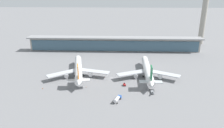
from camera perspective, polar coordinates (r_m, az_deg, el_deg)
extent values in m
plane|color=slate|center=(163.24, -0.14, -3.71)|extent=(1200.00, 1200.00, 0.00)
cylinder|color=white|center=(168.70, -8.91, -1.26)|extent=(15.44, 52.11, 5.49)
cone|color=white|center=(195.35, -8.99, 1.66)|extent=(6.23, 5.88, 5.38)
cone|color=white|center=(142.68, -8.81, -5.02)|extent=(6.01, 6.88, 4.94)
cube|color=black|center=(192.06, -8.99, 1.65)|extent=(4.48, 3.02, 0.66)
cube|color=#B7BABF|center=(165.13, -12.98, -2.37)|extent=(22.51, 19.11, 0.66)
cube|color=#B7BABF|center=(164.90, -4.77, -1.94)|extent=(24.41, 11.92, 0.66)
cylinder|color=silver|center=(165.11, -11.96, -3.00)|extent=(3.74, 4.48, 3.03)
cylinder|color=silver|center=(164.94, -5.72, -2.68)|extent=(3.74, 4.48, 3.03)
cube|color=orange|center=(144.56, -8.96, -1.91)|extent=(1.93, 6.62, 8.51)
cube|color=#B7BABF|center=(146.05, -8.83, -4.30)|extent=(15.65, 7.01, 0.47)
cylinder|color=black|center=(167.79, -9.85, -3.11)|extent=(1.37, 1.52, 1.32)
cylinder|color=black|center=(167.73, -7.78, -3.00)|extent=(1.37, 1.52, 1.32)
cylinder|color=black|center=(189.80, -8.90, -0.33)|extent=(1.37, 1.52, 1.32)
cylinder|color=white|center=(167.01, 9.33, -1.50)|extent=(6.59, 52.13, 5.49)
cone|color=white|center=(193.48, 8.55, 1.51)|extent=(5.48, 5.05, 5.38)
cone|color=white|center=(141.24, 10.41, -5.38)|extent=(5.07, 6.14, 4.94)
cube|color=black|center=(190.21, 8.64, 1.49)|extent=(4.16, 2.36, 0.66)
cube|color=#B7BABF|center=(162.08, 5.31, -2.35)|extent=(24.01, 15.41, 0.66)
cube|color=#B7BABF|center=(164.66, 13.57, -2.48)|extent=(23.80, 16.20, 0.66)
cylinder|color=silver|center=(162.41, 6.29, -3.06)|extent=(3.11, 4.04, 3.03)
cylinder|color=silver|center=(164.38, 12.57, -3.15)|extent=(3.11, 4.04, 3.03)
cube|color=#14703D|center=(143.04, 10.35, -2.23)|extent=(0.80, 6.63, 8.51)
cube|color=#B7BABF|center=(144.57, 10.25, -4.65)|extent=(15.22, 4.48, 0.47)
cylinder|color=black|center=(165.78, 8.29, -3.30)|extent=(1.16, 1.35, 1.32)
cylinder|color=black|center=(166.44, 10.37, -3.33)|extent=(1.16, 1.35, 1.32)
cylinder|color=black|center=(187.99, 8.66, -0.51)|extent=(1.16, 1.35, 1.32)
cube|color=#234C9E|center=(134.04, 1.99, -8.66)|extent=(2.95, 2.72, 1.50)
cylinder|color=silver|center=(129.77, 1.23, -9.31)|extent=(3.94, 5.98, 2.10)
cylinder|color=black|center=(133.97, 1.39, -9.03)|extent=(0.58, 0.94, 0.90)
cylinder|color=black|center=(133.28, 2.29, -9.21)|extent=(0.58, 0.94, 0.90)
cylinder|color=black|center=(129.35, 0.45, -10.15)|extent=(0.58, 0.94, 0.90)
cylinder|color=black|center=(128.64, 1.38, -10.34)|extent=(0.58, 0.94, 0.90)
cube|color=gray|center=(142.99, 10.62, -7.30)|extent=(1.96, 4.86, 0.60)
cube|color=black|center=(140.35, 10.75, -7.35)|extent=(1.03, 3.98, 1.72)
cylinder|color=black|center=(141.74, 11.02, -7.72)|extent=(0.31, 0.91, 0.90)
cylinder|color=black|center=(141.54, 10.35, -7.71)|extent=(0.31, 0.91, 0.90)
cylinder|color=black|center=(144.71, 10.87, -7.11)|extent=(0.31, 0.91, 0.90)
cylinder|color=black|center=(144.52, 10.21, -7.10)|extent=(0.31, 0.91, 0.90)
cube|color=#B21E1E|center=(150.77, 3.32, -5.43)|extent=(1.81, 2.95, 0.90)
cube|color=black|center=(150.70, 3.31, -5.11)|extent=(0.77, 0.77, 0.70)
cylinder|color=black|center=(150.17, 3.63, -5.74)|extent=(0.38, 0.93, 0.90)
cylinder|color=black|center=(149.99, 3.09, -5.76)|extent=(0.38, 0.93, 0.90)
cylinder|color=black|center=(151.93, 3.53, -5.42)|extent=(0.38, 0.93, 0.90)
cylinder|color=black|center=(151.75, 3.00, -5.44)|extent=(0.38, 0.93, 0.90)
cube|color=#9E998E|center=(231.99, 0.61, 5.24)|extent=(180.00, 8.00, 14.00)
cube|color=#3D5B70|center=(228.01, 0.58, 4.80)|extent=(176.40, 0.50, 11.20)
cube|color=gray|center=(228.27, 0.61, 6.96)|extent=(183.60, 12.80, 1.20)
cylinder|color=#9E998E|center=(278.73, 23.03, 10.96)|extent=(6.40, 6.40, 59.86)
cone|color=orange|center=(149.55, -6.87, -6.00)|extent=(0.44, 0.44, 0.70)
cube|color=black|center=(149.69, -6.86, -6.12)|extent=(0.62, 0.62, 0.04)
cone|color=orange|center=(153.84, -17.88, -6.11)|extent=(0.44, 0.44, 0.70)
cube|color=black|center=(153.98, -17.87, -6.22)|extent=(0.62, 0.62, 0.04)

